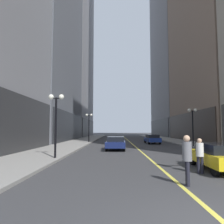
{
  "coord_description": "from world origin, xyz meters",
  "views": [
    {
      "loc": [
        -2.36,
        -4.42,
        2.02
      ],
      "look_at": [
        -2.9,
        27.89,
        4.68
      ],
      "focal_mm": 34.46,
      "sensor_mm": 36.0,
      "label": 1
    }
  ],
  "objects_px": {
    "car_blue": "(152,139)",
    "street_lamp_left_near": "(56,111)",
    "car_navy": "(116,143)",
    "pedestrian_in_white_shirt": "(200,153)",
    "pedestrian_in_grey_suit": "(187,156)",
    "car_yellow": "(219,156)",
    "street_lamp_left_far": "(89,121)",
    "street_lamp_right_mid": "(192,119)"
  },
  "relations": [
    {
      "from": "car_navy",
      "to": "street_lamp_left_near",
      "type": "bearing_deg",
      "value": -118.94
    },
    {
      "from": "car_navy",
      "to": "street_lamp_right_mid",
      "type": "bearing_deg",
      "value": 17.65
    },
    {
      "from": "car_blue",
      "to": "pedestrian_in_grey_suit",
      "type": "height_order",
      "value": "pedestrian_in_grey_suit"
    },
    {
      "from": "pedestrian_in_grey_suit",
      "to": "street_lamp_left_near",
      "type": "height_order",
      "value": "street_lamp_left_near"
    },
    {
      "from": "pedestrian_in_white_shirt",
      "to": "pedestrian_in_grey_suit",
      "type": "distance_m",
      "value": 2.52
    },
    {
      "from": "car_blue",
      "to": "street_lamp_left_near",
      "type": "height_order",
      "value": "street_lamp_left_near"
    },
    {
      "from": "car_navy",
      "to": "pedestrian_in_white_shirt",
      "type": "xyz_separation_m",
      "value": [
        3.89,
        -11.64,
        0.22
      ]
    },
    {
      "from": "car_blue",
      "to": "pedestrian_in_white_shirt",
      "type": "bearing_deg",
      "value": -93.76
    },
    {
      "from": "car_blue",
      "to": "pedestrian_in_grey_suit",
      "type": "bearing_deg",
      "value": -96.57
    },
    {
      "from": "car_yellow",
      "to": "car_navy",
      "type": "bearing_deg",
      "value": 115.6
    },
    {
      "from": "street_lamp_left_far",
      "to": "pedestrian_in_grey_suit",
      "type": "bearing_deg",
      "value": -74.86
    },
    {
      "from": "car_blue",
      "to": "street_lamp_left_far",
      "type": "xyz_separation_m",
      "value": [
        -9.33,
        1.14,
        2.54
      ]
    },
    {
      "from": "pedestrian_in_grey_suit",
      "to": "street_lamp_left_far",
      "type": "bearing_deg",
      "value": 105.14
    },
    {
      "from": "pedestrian_in_white_shirt",
      "to": "street_lamp_left_far",
      "type": "relative_size",
      "value": 0.37
    },
    {
      "from": "car_blue",
      "to": "street_lamp_left_near",
      "type": "relative_size",
      "value": 1.03
    },
    {
      "from": "pedestrian_in_white_shirt",
      "to": "street_lamp_left_far",
      "type": "height_order",
      "value": "street_lamp_left_far"
    },
    {
      "from": "pedestrian_in_white_shirt",
      "to": "pedestrian_in_grey_suit",
      "type": "xyz_separation_m",
      "value": [
        -1.3,
        -2.16,
        0.13
      ]
    },
    {
      "from": "car_blue",
      "to": "pedestrian_in_white_shirt",
      "type": "xyz_separation_m",
      "value": [
        -1.39,
        -21.24,
        0.22
      ]
    },
    {
      "from": "pedestrian_in_grey_suit",
      "to": "street_lamp_right_mid",
      "type": "bearing_deg",
      "value": 69.62
    },
    {
      "from": "car_navy",
      "to": "street_lamp_left_far",
      "type": "xyz_separation_m",
      "value": [
        -4.05,
        10.74,
        2.54
      ]
    },
    {
      "from": "pedestrian_in_grey_suit",
      "to": "street_lamp_left_near",
      "type": "bearing_deg",
      "value": 135.71
    },
    {
      "from": "street_lamp_left_near",
      "to": "street_lamp_left_far",
      "type": "xyz_separation_m",
      "value": [
        0.0,
        18.07,
        0.0
      ]
    },
    {
      "from": "car_yellow",
      "to": "car_navy",
      "type": "xyz_separation_m",
      "value": [
        -5.17,
        10.78,
        0.0
      ]
    },
    {
      "from": "car_yellow",
      "to": "street_lamp_left_far",
      "type": "distance_m",
      "value": 23.55
    },
    {
      "from": "car_blue",
      "to": "car_navy",
      "type": "bearing_deg",
      "value": -118.83
    },
    {
      "from": "car_blue",
      "to": "street_lamp_right_mid",
      "type": "distance_m",
      "value": 8.05
    },
    {
      "from": "pedestrian_in_grey_suit",
      "to": "car_navy",
      "type": "bearing_deg",
      "value": 100.62
    },
    {
      "from": "pedestrian_in_grey_suit",
      "to": "street_lamp_right_mid",
      "type": "relative_size",
      "value": 0.41
    },
    {
      "from": "pedestrian_in_grey_suit",
      "to": "street_lamp_left_far",
      "type": "xyz_separation_m",
      "value": [
        -6.64,
        24.54,
        2.19
      ]
    },
    {
      "from": "car_navy",
      "to": "pedestrian_in_grey_suit",
      "type": "distance_m",
      "value": 14.05
    },
    {
      "from": "car_navy",
      "to": "car_blue",
      "type": "height_order",
      "value": "same"
    },
    {
      "from": "pedestrian_in_white_shirt",
      "to": "street_lamp_left_near",
      "type": "xyz_separation_m",
      "value": [
        -7.94,
        4.32,
        2.32
      ]
    },
    {
      "from": "car_yellow",
      "to": "pedestrian_in_grey_suit",
      "type": "height_order",
      "value": "pedestrian_in_grey_suit"
    },
    {
      "from": "car_navy",
      "to": "street_lamp_left_near",
      "type": "xyz_separation_m",
      "value": [
        -4.05,
        -7.33,
        2.54
      ]
    },
    {
      "from": "car_navy",
      "to": "street_lamp_left_far",
      "type": "height_order",
      "value": "street_lamp_left_far"
    },
    {
      "from": "pedestrian_in_white_shirt",
      "to": "car_yellow",
      "type": "bearing_deg",
      "value": 33.93
    },
    {
      "from": "pedestrian_in_white_shirt",
      "to": "car_navy",
      "type": "bearing_deg",
      "value": 108.47
    },
    {
      "from": "pedestrian_in_white_shirt",
      "to": "street_lamp_left_near",
      "type": "relative_size",
      "value": 0.37
    },
    {
      "from": "car_blue",
      "to": "street_lamp_right_mid",
      "type": "relative_size",
      "value": 1.03
    },
    {
      "from": "car_yellow",
      "to": "car_navy",
      "type": "distance_m",
      "value": 11.96
    },
    {
      "from": "street_lamp_left_near",
      "to": "street_lamp_left_far",
      "type": "height_order",
      "value": "same"
    },
    {
      "from": "street_lamp_left_far",
      "to": "street_lamp_right_mid",
      "type": "relative_size",
      "value": 1.0
    }
  ]
}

